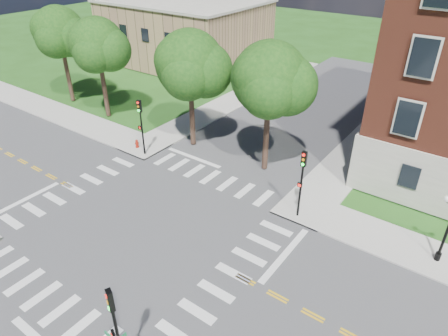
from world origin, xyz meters
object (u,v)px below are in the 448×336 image
Objects in this scene: traffic_signal_ne at (302,176)px; traffic_signal_se at (115,322)px; traffic_signal_nw at (141,120)px; fire_hydrant at (137,144)px.

traffic_signal_se is at bearing -94.33° from traffic_signal_ne.
traffic_signal_ne is 1.00× the size of traffic_signal_nw.
traffic_signal_nw is (-14.38, 0.04, 0.00)m from traffic_signal_ne.
traffic_signal_se is 20.90m from fire_hydrant.
fire_hydrant is at bearing 161.82° from traffic_signal_nw.
traffic_signal_se is 14.19m from traffic_signal_ne.
traffic_signal_ne reaches higher than fire_hydrant.
traffic_signal_se and traffic_signal_nw have the same top height.
traffic_signal_nw is (-13.31, 14.19, 0.00)m from traffic_signal_se.
traffic_signal_se is at bearing -46.83° from traffic_signal_nw.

